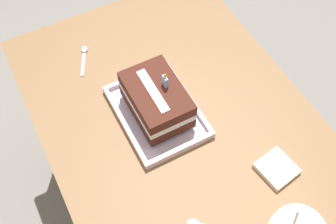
# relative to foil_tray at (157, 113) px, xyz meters

# --- Properties ---
(ground_plane) EXTENTS (8.00, 8.00, 0.00)m
(ground_plane) POSITION_rel_foil_tray_xyz_m (0.05, 0.04, -0.70)
(ground_plane) COLOR gray
(dining_table) EXTENTS (1.04, 0.72, 0.69)m
(dining_table) POSITION_rel_foil_tray_xyz_m (0.05, 0.04, -0.11)
(dining_table) COLOR olive
(dining_table) RESTS_ON ground_plane
(foil_tray) EXTENTS (0.28, 0.21, 0.02)m
(foil_tray) POSITION_rel_foil_tray_xyz_m (0.00, 0.00, 0.00)
(foil_tray) COLOR silver
(foil_tray) RESTS_ON dining_table
(birthday_cake) EXTENTS (0.20, 0.13, 0.14)m
(birthday_cake) POSITION_rel_foil_tray_xyz_m (-0.00, 0.00, 0.06)
(birthday_cake) COLOR #4B2118
(birthday_cake) RESTS_ON foil_tray
(serving_spoon_by_bowls) EXTENTS (0.11, 0.06, 0.01)m
(serving_spoon_by_bowls) POSITION_rel_foil_tray_xyz_m (-0.30, -0.10, -0.00)
(serving_spoon_by_bowls) COLOR silver
(serving_spoon_by_bowls) RESTS_ON dining_table
(napkin_pile) EXTENTS (0.10, 0.10, 0.02)m
(napkin_pile) POSITION_rel_foil_tray_xyz_m (0.30, 0.19, 0.00)
(napkin_pile) COLOR silver
(napkin_pile) RESTS_ON dining_table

